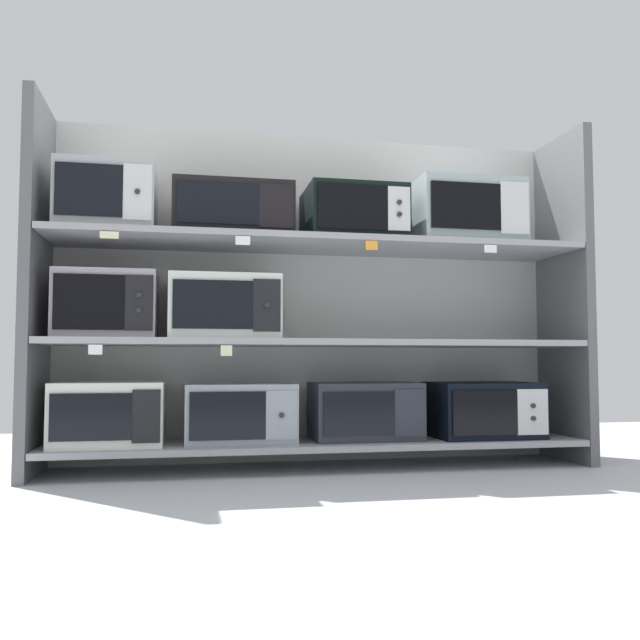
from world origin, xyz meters
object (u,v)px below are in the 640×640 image
at_px(microwave_1, 240,413).
at_px(microwave_5, 224,308).
at_px(microwave_3, 482,410).
at_px(microwave_4, 107,305).
at_px(microwave_0, 109,413).
at_px(microwave_2, 365,411).
at_px(microwave_6, 108,201).
at_px(microwave_8, 353,216).
at_px(microwave_9, 463,215).
at_px(microwave_7, 232,212).

xyz_separation_m(microwave_1, microwave_5, (-0.08, 0.00, 0.51)).
bearing_deg(microwave_3, microwave_4, -180.00).
height_order(microwave_0, microwave_2, microwave_0).
height_order(microwave_1, microwave_6, microwave_6).
distance_m(microwave_0, microwave_1, 0.61).
relative_size(microwave_1, microwave_8, 1.08).
bearing_deg(microwave_4, microwave_2, 0.01).
xyz_separation_m(microwave_0, microwave_2, (1.23, -0.00, -0.01)).
bearing_deg(microwave_3, microwave_1, -180.00).
distance_m(microwave_6, microwave_8, 1.20).
bearing_deg(microwave_9, microwave_6, -179.99).
bearing_deg(microwave_1, microwave_8, -0.02).
relative_size(microwave_1, microwave_2, 0.98).
distance_m(microwave_0, microwave_6, 1.01).
distance_m(microwave_5, microwave_6, 0.75).
xyz_separation_m(microwave_1, microwave_7, (-0.04, 0.00, 0.98)).
relative_size(microwave_2, microwave_3, 1.00).
relative_size(microwave_0, microwave_4, 1.09).
bearing_deg(microwave_4, microwave_1, 0.01).
distance_m(microwave_1, microwave_4, 0.81).
xyz_separation_m(microwave_1, microwave_8, (0.57, -0.00, 0.99)).
bearing_deg(microwave_8, microwave_1, 179.98).
height_order(microwave_3, microwave_5, microwave_5).
height_order(microwave_4, microwave_5, microwave_4).
height_order(microwave_2, microwave_5, microwave_5).
height_order(microwave_5, microwave_7, microwave_7).
bearing_deg(microwave_1, microwave_3, 0.00).
height_order(microwave_2, microwave_3, microwave_2).
distance_m(microwave_3, microwave_5, 1.43).
bearing_deg(microwave_9, microwave_4, -179.99).
xyz_separation_m(microwave_2, microwave_5, (-0.71, -0.00, 0.51)).
bearing_deg(microwave_6, microwave_3, -0.00).
relative_size(microwave_0, microwave_2, 0.93).
relative_size(microwave_6, microwave_8, 0.92).
bearing_deg(microwave_3, microwave_9, 179.81).
xyz_separation_m(microwave_4, microwave_6, (-0.01, 0.00, 0.50)).
relative_size(microwave_4, microwave_9, 0.83).
xyz_separation_m(microwave_2, microwave_7, (-0.67, -0.00, 0.98)).
bearing_deg(microwave_3, microwave_0, 179.99).
height_order(microwave_5, microwave_9, microwave_9).
relative_size(microwave_5, microwave_9, 0.95).
bearing_deg(microwave_7, microwave_0, 179.99).
relative_size(microwave_2, microwave_8, 1.10).
height_order(microwave_1, microwave_3, microwave_1).
bearing_deg(microwave_7, microwave_6, -179.99).
relative_size(microwave_2, microwave_5, 1.02).
xyz_separation_m(microwave_0, microwave_3, (1.86, -0.00, -0.01)).
height_order(microwave_8, microwave_9, microwave_9).
height_order(microwave_0, microwave_6, microwave_6).
bearing_deg(microwave_6, microwave_5, 0.00).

